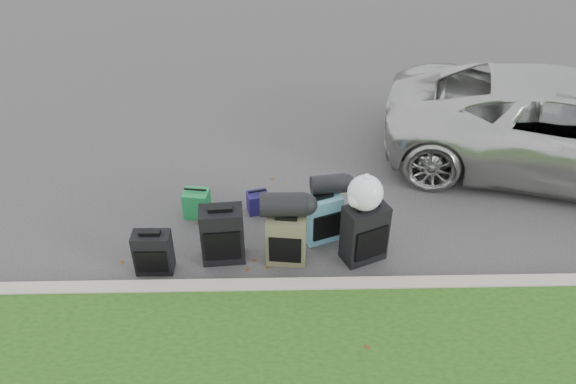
{
  "coord_description": "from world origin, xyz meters",
  "views": [
    {
      "loc": [
        -0.22,
        -5.51,
        4.63
      ],
      "look_at": [
        -0.1,
        0.2,
        0.55
      ],
      "focal_mm": 35.0,
      "sensor_mm": 36.0,
      "label": 1
    }
  ],
  "objects_px": {
    "suitcase_teal": "(322,218)",
    "tote_green": "(197,203)",
    "suitcase_large_black_left": "(222,235)",
    "tote_navy": "(258,202)",
    "suv": "(566,126)",
    "suitcase_small_black": "(153,252)",
    "suitcase_olive": "(286,239)",
    "suitcase_large_black_right": "(365,233)"
  },
  "relations": [
    {
      "from": "suitcase_large_black_left",
      "to": "tote_green",
      "type": "height_order",
      "value": "suitcase_large_black_left"
    },
    {
      "from": "suitcase_small_black",
      "to": "tote_green",
      "type": "height_order",
      "value": "suitcase_small_black"
    },
    {
      "from": "suitcase_large_black_left",
      "to": "suitcase_teal",
      "type": "height_order",
      "value": "suitcase_large_black_left"
    },
    {
      "from": "suitcase_large_black_left",
      "to": "tote_navy",
      "type": "relative_size",
      "value": 2.5
    },
    {
      "from": "tote_green",
      "to": "tote_navy",
      "type": "bearing_deg",
      "value": 12.02
    },
    {
      "from": "suv",
      "to": "tote_navy",
      "type": "relative_size",
      "value": 17.55
    },
    {
      "from": "suitcase_olive",
      "to": "suitcase_large_black_right",
      "type": "distance_m",
      "value": 0.93
    },
    {
      "from": "suv",
      "to": "tote_green",
      "type": "distance_m",
      "value": 5.37
    },
    {
      "from": "suitcase_olive",
      "to": "suitcase_large_black_left",
      "type": "bearing_deg",
      "value": -177.0
    },
    {
      "from": "suitcase_small_black",
      "to": "suitcase_olive",
      "type": "distance_m",
      "value": 1.56
    },
    {
      "from": "suitcase_teal",
      "to": "suitcase_large_black_right",
      "type": "height_order",
      "value": "suitcase_large_black_right"
    },
    {
      "from": "suv",
      "to": "suitcase_large_black_right",
      "type": "bearing_deg",
      "value": 137.76
    },
    {
      "from": "suitcase_large_black_right",
      "to": "tote_navy",
      "type": "xyz_separation_m",
      "value": [
        -1.29,
        0.95,
        -0.23
      ]
    },
    {
      "from": "suitcase_large_black_right",
      "to": "tote_navy",
      "type": "relative_size",
      "value": 2.59
    },
    {
      "from": "suitcase_teal",
      "to": "tote_green",
      "type": "height_order",
      "value": "suitcase_teal"
    },
    {
      "from": "suitcase_small_black",
      "to": "tote_navy",
      "type": "relative_size",
      "value": 1.85
    },
    {
      "from": "suitcase_large_black_left",
      "to": "tote_navy",
      "type": "distance_m",
      "value": 1.03
    },
    {
      "from": "suitcase_small_black",
      "to": "suitcase_large_black_left",
      "type": "height_order",
      "value": "suitcase_large_black_left"
    },
    {
      "from": "suitcase_small_black",
      "to": "suitcase_large_black_left",
      "type": "xyz_separation_m",
      "value": [
        0.8,
        0.19,
        0.09
      ]
    },
    {
      "from": "suitcase_teal",
      "to": "tote_navy",
      "type": "relative_size",
      "value": 2.18
    },
    {
      "from": "suitcase_small_black",
      "to": "suitcase_large_black_right",
      "type": "xyz_separation_m",
      "value": [
        2.48,
        0.17,
        0.11
      ]
    },
    {
      "from": "suv",
      "to": "tote_green",
      "type": "xyz_separation_m",
      "value": [
        -5.24,
        -1.05,
        -0.53
      ]
    },
    {
      "from": "suitcase_large_black_right",
      "to": "tote_green",
      "type": "relative_size",
      "value": 2.05
    },
    {
      "from": "suitcase_small_black",
      "to": "suitcase_large_black_right",
      "type": "bearing_deg",
      "value": 4.57
    },
    {
      "from": "suitcase_large_black_left",
      "to": "tote_green",
      "type": "relative_size",
      "value": 1.98
    },
    {
      "from": "suitcase_small_black",
      "to": "suv",
      "type": "bearing_deg",
      "value": 21.22
    },
    {
      "from": "suv",
      "to": "suitcase_large_black_left",
      "type": "height_order",
      "value": "suv"
    },
    {
      "from": "suv",
      "to": "suitcase_teal",
      "type": "distance_m",
      "value": 3.96
    },
    {
      "from": "suv",
      "to": "suitcase_olive",
      "type": "distance_m",
      "value": 4.54
    },
    {
      "from": "tote_navy",
      "to": "suitcase_olive",
      "type": "bearing_deg",
      "value": -82.83
    },
    {
      "from": "suitcase_olive",
      "to": "suitcase_large_black_right",
      "type": "relative_size",
      "value": 0.84
    },
    {
      "from": "tote_green",
      "to": "suv",
      "type": "bearing_deg",
      "value": 19.19
    },
    {
      "from": "suv",
      "to": "suitcase_large_black_left",
      "type": "distance_m",
      "value": 5.2
    },
    {
      "from": "suv",
      "to": "suitcase_olive",
      "type": "xyz_separation_m",
      "value": [
        -4.07,
        -1.97,
        -0.4
      ]
    },
    {
      "from": "suitcase_large_black_right",
      "to": "suitcase_large_black_left",
      "type": "bearing_deg",
      "value": 155.39
    },
    {
      "from": "suitcase_large_black_right",
      "to": "suitcase_teal",
      "type": "bearing_deg",
      "value": 117.66
    },
    {
      "from": "suv",
      "to": "suitcase_small_black",
      "type": "distance_m",
      "value": 6.02
    },
    {
      "from": "suitcase_small_black",
      "to": "suitcase_olive",
      "type": "xyz_separation_m",
      "value": [
        1.55,
        0.15,
        0.05
      ]
    },
    {
      "from": "suv",
      "to": "tote_navy",
      "type": "xyz_separation_m",
      "value": [
        -4.43,
        -0.99,
        -0.57
      ]
    },
    {
      "from": "suv",
      "to": "suitcase_small_black",
      "type": "relative_size",
      "value": 9.46
    },
    {
      "from": "suitcase_large_black_left",
      "to": "tote_navy",
      "type": "height_order",
      "value": "suitcase_large_black_left"
    },
    {
      "from": "suv",
      "to": "suitcase_small_black",
      "type": "height_order",
      "value": "suv"
    }
  ]
}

